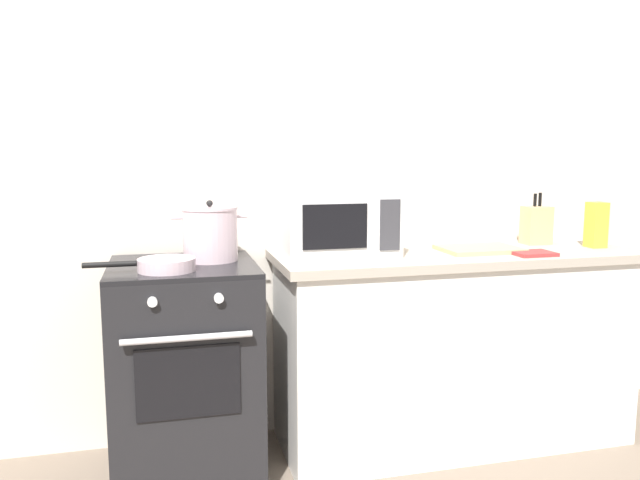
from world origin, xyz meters
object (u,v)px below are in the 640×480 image
(microwave, at_px, (337,221))
(oven_mitt, at_px, (533,253))
(knife_block, at_px, (536,225))
(pasta_box, at_px, (596,225))
(stove, at_px, (186,370))
(frying_pan, at_px, (165,265))
(stock_pot, at_px, (210,234))
(cutting_board, at_px, (479,249))

(microwave, bearing_deg, oven_mitt, -15.64)
(knife_block, xyz_separation_m, pasta_box, (0.22, -0.17, 0.01))
(stove, xyz_separation_m, frying_pan, (-0.07, -0.14, 0.48))
(stove, bearing_deg, stock_pot, 26.39)
(pasta_box, bearing_deg, cutting_board, 177.16)
(frying_pan, bearing_deg, oven_mitt, -0.77)
(stock_pot, bearing_deg, stove, -153.61)
(cutting_board, height_order, pasta_box, pasta_box)
(stove, relative_size, stock_pot, 2.87)
(stock_pot, xyz_separation_m, oven_mitt, (1.42, -0.22, -0.11))
(stock_pot, relative_size, microwave, 0.64)
(cutting_board, bearing_deg, knife_block, 19.82)
(frying_pan, height_order, oven_mitt, frying_pan)
(cutting_board, xyz_separation_m, oven_mitt, (0.18, -0.16, -0.00))
(microwave, distance_m, pasta_box, 1.28)
(cutting_board, relative_size, oven_mitt, 2.00)
(stove, distance_m, knife_block, 1.84)
(microwave, xyz_separation_m, knife_block, (1.06, 0.06, -0.05))
(frying_pan, xyz_separation_m, cutting_board, (1.43, 0.14, -0.02))
(stock_pot, distance_m, oven_mitt, 1.44)
(stove, xyz_separation_m, pasta_box, (1.96, -0.03, 0.57))
(pasta_box, relative_size, oven_mitt, 1.22)
(stove, height_order, oven_mitt, oven_mitt)
(stock_pot, xyz_separation_m, frying_pan, (-0.19, -0.20, -0.09))
(microwave, relative_size, pasta_box, 2.27)
(cutting_board, bearing_deg, stove, -179.95)
(knife_block, bearing_deg, cutting_board, -160.18)
(knife_block, distance_m, pasta_box, 0.28)
(stock_pot, relative_size, oven_mitt, 1.78)
(knife_block, height_order, pasta_box, knife_block)
(cutting_board, height_order, oven_mitt, cutting_board)
(stove, height_order, stock_pot, stock_pot)
(microwave, height_order, cutting_board, microwave)
(stove, bearing_deg, oven_mitt, -5.89)
(cutting_board, distance_m, knife_block, 0.42)
(microwave, distance_m, knife_block, 1.06)
(stock_pot, distance_m, cutting_board, 1.24)
(pasta_box, xyz_separation_m, oven_mitt, (-0.42, -0.13, -0.10))
(frying_pan, distance_m, cutting_board, 1.44)
(stove, height_order, pasta_box, pasta_box)
(pasta_box, bearing_deg, stock_pot, 177.22)
(cutting_board, bearing_deg, oven_mitt, -41.59)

